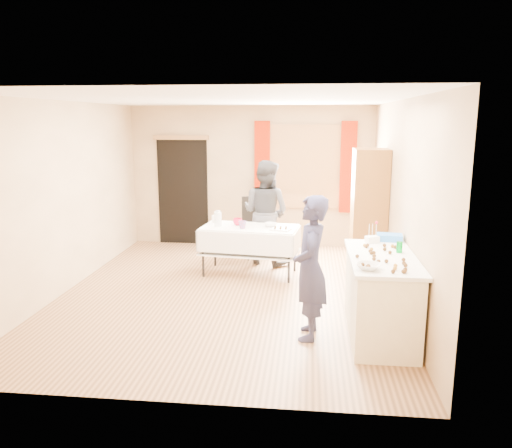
# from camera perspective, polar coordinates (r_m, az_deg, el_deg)

# --- Properties ---
(floor) EXTENTS (4.50, 5.50, 0.02)m
(floor) POSITION_cam_1_polar(r_m,az_deg,el_deg) (6.98, -3.23, -7.92)
(floor) COLOR #9E7047
(floor) RESTS_ON ground
(ceiling) EXTENTS (4.50, 5.50, 0.02)m
(ceiling) POSITION_cam_1_polar(r_m,az_deg,el_deg) (6.57, -3.51, 14.11)
(ceiling) COLOR white
(ceiling) RESTS_ON floor
(wall_back) EXTENTS (4.50, 0.02, 2.60)m
(wall_back) POSITION_cam_1_polar(r_m,az_deg,el_deg) (9.36, -0.59, 5.43)
(wall_back) COLOR tan
(wall_back) RESTS_ON floor
(wall_front) EXTENTS (4.50, 0.02, 2.60)m
(wall_front) POSITION_cam_1_polar(r_m,az_deg,el_deg) (4.01, -9.83, -3.49)
(wall_front) COLOR tan
(wall_front) RESTS_ON floor
(wall_left) EXTENTS (0.02, 5.50, 2.60)m
(wall_left) POSITION_cam_1_polar(r_m,az_deg,el_deg) (7.37, -21.01, 2.88)
(wall_left) COLOR tan
(wall_left) RESTS_ON floor
(wall_right) EXTENTS (0.02, 5.50, 2.60)m
(wall_right) POSITION_cam_1_polar(r_m,az_deg,el_deg) (6.67, 16.19, 2.33)
(wall_right) COLOR tan
(wall_right) RESTS_ON floor
(window_frame) EXTENTS (1.32, 0.06, 1.52)m
(window_frame) POSITION_cam_1_polar(r_m,az_deg,el_deg) (9.24, 5.59, 6.54)
(window_frame) COLOR olive
(window_frame) RESTS_ON wall_back
(window_pane) EXTENTS (1.20, 0.02, 1.40)m
(window_pane) POSITION_cam_1_polar(r_m,az_deg,el_deg) (9.22, 5.59, 6.53)
(window_pane) COLOR white
(window_pane) RESTS_ON wall_back
(curtain_left) EXTENTS (0.28, 0.06, 1.65)m
(curtain_left) POSITION_cam_1_polar(r_m,az_deg,el_deg) (9.23, 0.71, 6.59)
(curtain_left) COLOR #8C1600
(curtain_left) RESTS_ON wall_back
(curtain_right) EXTENTS (0.28, 0.06, 1.65)m
(curtain_right) POSITION_cam_1_polar(r_m,az_deg,el_deg) (9.21, 10.47, 6.38)
(curtain_right) COLOR #8C1600
(curtain_right) RESTS_ON wall_back
(doorway) EXTENTS (0.95, 0.04, 2.00)m
(doorway) POSITION_cam_1_polar(r_m,az_deg,el_deg) (9.61, -8.35, 3.67)
(doorway) COLOR black
(doorway) RESTS_ON floor
(door_lintel) EXTENTS (1.05, 0.06, 0.08)m
(door_lintel) POSITION_cam_1_polar(r_m,az_deg,el_deg) (9.49, -8.58, 9.75)
(door_lintel) COLOR olive
(door_lintel) RESTS_ON wall_back
(cabinet) EXTENTS (0.50, 0.60, 1.93)m
(cabinet) POSITION_cam_1_polar(r_m,az_deg,el_deg) (7.70, 12.75, 1.21)
(cabinet) COLOR brown
(cabinet) RESTS_ON floor
(counter) EXTENTS (0.71, 1.50, 0.91)m
(counter) POSITION_cam_1_polar(r_m,az_deg,el_deg) (5.69, 14.02, -8.00)
(counter) COLOR #F5EBC5
(counter) RESTS_ON floor
(party_table) EXTENTS (1.55, 0.92, 0.75)m
(party_table) POSITION_cam_1_polar(r_m,az_deg,el_deg) (7.66, -0.71, -2.52)
(party_table) COLOR black
(party_table) RESTS_ON floor
(chair) EXTENTS (0.55, 0.55, 1.04)m
(chair) POSITION_cam_1_polar(r_m,az_deg,el_deg) (8.67, 0.02, -1.74)
(chair) COLOR black
(chair) RESTS_ON floor
(girl) EXTENTS (0.59, 0.40, 1.58)m
(girl) POSITION_cam_1_polar(r_m,az_deg,el_deg) (5.40, 6.22, -5.01)
(girl) COLOR #212143
(girl) RESTS_ON floor
(woman) EXTENTS (1.34, 1.30, 1.71)m
(woman) POSITION_cam_1_polar(r_m,az_deg,el_deg) (8.16, 1.10, 1.32)
(woman) COLOR black
(woman) RESTS_ON floor
(soda_can) EXTENTS (0.08, 0.08, 0.12)m
(soda_can) POSITION_cam_1_polar(r_m,az_deg,el_deg) (5.72, 16.07, -2.57)
(soda_can) COLOR #00871D
(soda_can) RESTS_ON counter
(mixing_bowl) EXTENTS (0.38, 0.38, 0.06)m
(mixing_bowl) POSITION_cam_1_polar(r_m,az_deg,el_deg) (5.03, 12.73, -4.75)
(mixing_bowl) COLOR white
(mixing_bowl) RESTS_ON counter
(foam_block) EXTENTS (0.18, 0.15, 0.08)m
(foam_block) POSITION_cam_1_polar(r_m,az_deg,el_deg) (6.09, 13.13, -1.74)
(foam_block) COLOR white
(foam_block) RESTS_ON counter
(blue_basket) EXTENTS (0.32, 0.23, 0.08)m
(blue_basket) POSITION_cam_1_polar(r_m,az_deg,el_deg) (6.25, 15.02, -1.49)
(blue_basket) COLOR #2F7EEC
(blue_basket) RESTS_ON counter
(pitcher) EXTENTS (0.12, 0.12, 0.22)m
(pitcher) POSITION_cam_1_polar(r_m,az_deg,el_deg) (7.61, -4.36, 0.55)
(pitcher) COLOR silver
(pitcher) RESTS_ON party_table
(cup_red) EXTENTS (0.14, 0.14, 0.11)m
(cup_red) POSITION_cam_1_polar(r_m,az_deg,el_deg) (7.69, -2.12, 0.27)
(cup_red) COLOR red
(cup_red) RESTS_ON party_table
(cup_rainbow) EXTENTS (0.19, 0.19, 0.11)m
(cup_rainbow) POSITION_cam_1_polar(r_m,az_deg,el_deg) (7.45, -1.56, -0.09)
(cup_rainbow) COLOR red
(cup_rainbow) RESTS_ON party_table
(small_bowl) EXTENTS (0.31, 0.31, 0.06)m
(small_bowl) POSITION_cam_1_polar(r_m,az_deg,el_deg) (7.59, 1.68, -0.08)
(small_bowl) COLOR white
(small_bowl) RESTS_ON party_table
(pastry_tray) EXTENTS (0.33, 0.28, 0.02)m
(pastry_tray) POSITION_cam_1_polar(r_m,az_deg,el_deg) (7.36, 2.83, -0.61)
(pastry_tray) COLOR white
(pastry_tray) RESTS_ON party_table
(bottle) EXTENTS (0.13, 0.13, 0.18)m
(bottle) POSITION_cam_1_polar(r_m,az_deg,el_deg) (7.90, -4.68, 0.81)
(bottle) COLOR white
(bottle) RESTS_ON party_table
(cake_balls) EXTENTS (0.51, 1.07, 0.04)m
(cake_balls) POSITION_cam_1_polar(r_m,az_deg,el_deg) (5.40, 14.23, -3.75)
(cake_balls) COLOR #3F2314
(cake_balls) RESTS_ON counter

